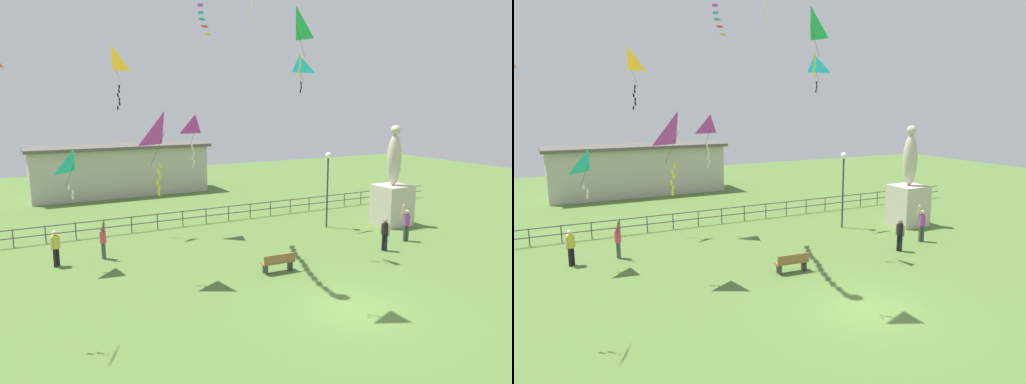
% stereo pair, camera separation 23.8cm
% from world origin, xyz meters
% --- Properties ---
extents(ground_plane, '(80.00, 80.00, 0.00)m').
position_xyz_m(ground_plane, '(0.00, 0.00, 0.00)').
color(ground_plane, '#517533').
extents(statue_monument, '(1.89, 1.89, 5.96)m').
position_xyz_m(statue_monument, '(9.85, 8.60, 1.80)').
color(statue_monument, beige).
rests_on(statue_monument, ground_plane).
extents(lamppost, '(0.36, 0.36, 4.45)m').
position_xyz_m(lamppost, '(5.97, 9.84, 3.23)').
color(lamppost, '#38383D').
rests_on(lamppost, ground_plane).
extents(park_bench, '(1.52, 0.49, 0.85)m').
position_xyz_m(park_bench, '(-0.43, 4.55, 0.46)').
color(park_bench, olive).
rests_on(park_bench, ground_plane).
extents(person_0, '(0.29, 0.49, 1.84)m').
position_xyz_m(person_0, '(-6.78, 9.97, 0.92)').
color(person_0, '#3F4C47').
rests_on(person_0, ground_plane).
extents(person_1, '(0.30, 0.48, 1.63)m').
position_xyz_m(person_1, '(5.79, 4.76, 0.93)').
color(person_1, black).
rests_on(person_1, ground_plane).
extents(person_2, '(0.52, 0.40, 2.00)m').
position_xyz_m(person_2, '(8.00, 5.53, 1.00)').
color(person_2, '#3F4C47').
rests_on(person_2, ground_plane).
extents(person_3, '(0.42, 0.35, 1.68)m').
position_xyz_m(person_3, '(-8.85, 9.85, 0.96)').
color(person_3, black).
rests_on(person_3, ground_plane).
extents(kite_0, '(0.96, 1.01, 2.79)m').
position_xyz_m(kite_0, '(-1.48, 11.54, 5.94)').
color(kite_0, '#B22DB2').
extents(kite_1, '(1.10, 1.11, 2.14)m').
position_xyz_m(kite_1, '(-7.94, 8.84, 4.71)').
color(kite_1, '#19B2B2').
extents(kite_3, '(1.16, 0.78, 2.05)m').
position_xyz_m(kite_3, '(4.64, 11.04, 9.30)').
color(kite_3, '#19B2B2').
extents(kite_4, '(1.23, 1.28, 3.24)m').
position_xyz_m(kite_4, '(-4.99, 5.56, 6.06)').
color(kite_4, '#B22DB2').
extents(kite_5, '(1.03, 0.92, 3.06)m').
position_xyz_m(kite_5, '(1.39, 6.28, 10.59)').
color(kite_5, '#1EB759').
extents(kite_6, '(1.07, 1.32, 3.27)m').
position_xyz_m(kite_6, '(-5.02, 14.36, 9.35)').
color(kite_6, yellow).
extents(waterfront_railing, '(36.01, 0.06, 0.95)m').
position_xyz_m(waterfront_railing, '(-0.45, 14.00, 0.63)').
color(waterfront_railing, '#4C4742').
rests_on(waterfront_railing, ground_plane).
extents(pavilion_building, '(14.01, 3.96, 3.97)m').
position_xyz_m(pavilion_building, '(-2.42, 26.00, 2.01)').
color(pavilion_building, '#B7B2A3').
rests_on(pavilion_building, ground_plane).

